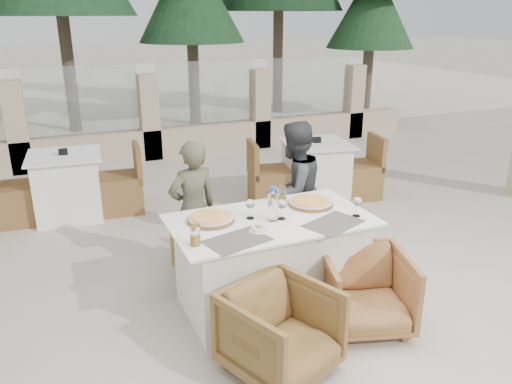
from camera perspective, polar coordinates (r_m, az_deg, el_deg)
name	(u,v)px	position (r m, az deg, el deg)	size (l,w,h in m)	color
ground	(273,296)	(4.42, 2.01, -11.82)	(80.00, 80.00, 0.00)	beige
sand_patch	(91,88)	(17.62, -18.31, 11.18)	(30.00, 16.00, 0.01)	#F0E4C4
perimeter_wall_far	(149,111)	(8.49, -12.13, 9.01)	(10.00, 0.34, 1.60)	#CFB392
pine_centre	(191,4)	(11.05, -7.46, 20.51)	(2.20, 2.20, 5.00)	#1E4825
pine_far_right	(371,17)	(12.20, 13.04, 18.92)	(1.98, 1.98, 4.50)	#214B27
dining_table	(271,262)	(4.13, 1.68, -8.04)	(1.60, 0.90, 0.77)	white
placemat_near_left	(237,240)	(3.60, -2.15, -5.55)	(0.45, 0.30, 0.00)	#5A564D
placemat_near_right	(334,223)	(3.92, 8.85, -3.57)	(0.45, 0.30, 0.00)	#59544C
pizza_left	(211,219)	(3.93, -5.16, -3.04)	(0.37, 0.37, 0.05)	orange
pizza_right	(311,202)	(4.27, 6.28, -1.19)	(0.38, 0.38, 0.05)	orange
water_bottle	(273,204)	(3.89, 1.93, -1.34)	(0.08, 0.08, 0.28)	#A1C2D3
wine_glass_centre	(250,208)	(3.94, -0.66, -1.81)	(0.08, 0.08, 0.18)	white
wine_glass_near	(282,208)	(3.94, 2.94, -1.86)	(0.08, 0.08, 0.18)	white
wine_glass_corner	(357,206)	(4.07, 11.46, -1.53)	(0.08, 0.08, 0.18)	white
beer_glass_left	(195,235)	(3.53, -6.97, -4.93)	(0.07, 0.07, 0.15)	orange
beer_glass_right	(282,195)	(4.26, 2.95, -0.38)	(0.08, 0.08, 0.15)	#C5871B
olive_dish	(259,228)	(3.74, 0.32, -4.19)	(0.11, 0.11, 0.04)	white
armchair_far_left	(214,247)	(4.64, -4.79, -6.28)	(0.60, 0.61, 0.56)	olive
armchair_far_right	(286,232)	(4.97, 3.42, -4.59)	(0.57, 0.58, 0.53)	olive
armchair_near_left	(280,332)	(3.46, 2.82, -15.66)	(0.65, 0.67, 0.61)	brown
armchair_near_right	(365,291)	(3.99, 12.37, -10.96)	(0.65, 0.67, 0.61)	#9B6738
diner_left	(193,209)	(4.56, -7.20, -1.96)	(0.46, 0.31, 1.28)	#51523B
diner_right	(294,192)	(4.83, 4.32, 0.03)	(0.67, 0.52, 1.38)	#393C3F
bg_table_a	(68,186)	(6.31, -20.72, 0.64)	(1.64, 0.82, 0.77)	white
bg_table_b	(315,172)	(6.50, 6.81, 2.33)	(1.64, 0.82, 0.77)	white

